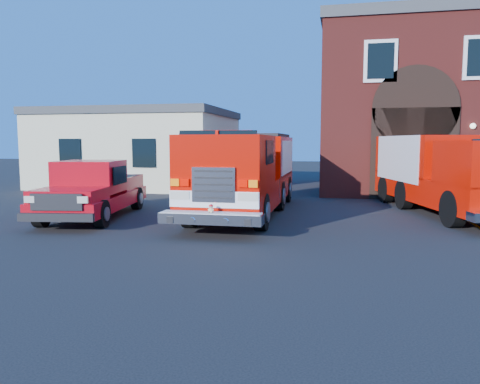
% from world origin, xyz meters
% --- Properties ---
extents(ground, '(100.00, 100.00, 0.00)m').
position_xyz_m(ground, '(0.00, 0.00, 0.00)').
color(ground, black).
rests_on(ground, ground).
extents(parking_stripe_mid, '(0.12, 3.00, 0.01)m').
position_xyz_m(parking_stripe_mid, '(6.50, 4.00, 0.00)').
color(parking_stripe_mid, yellow).
rests_on(parking_stripe_mid, ground).
extents(parking_stripe_far, '(0.12, 3.00, 0.01)m').
position_xyz_m(parking_stripe_far, '(6.50, 7.00, 0.00)').
color(parking_stripe_far, yellow).
rests_on(parking_stripe_far, ground).
extents(fire_station, '(15.20, 10.20, 8.45)m').
position_xyz_m(fire_station, '(8.99, 13.98, 4.25)').
color(fire_station, maroon).
rests_on(fire_station, ground).
extents(side_building, '(10.20, 8.20, 4.35)m').
position_xyz_m(side_building, '(-9.00, 13.00, 2.20)').
color(side_building, beige).
rests_on(side_building, ground).
extents(fire_engine, '(2.73, 9.34, 2.87)m').
position_xyz_m(fire_engine, '(-0.86, 3.76, 1.49)').
color(fire_engine, black).
rests_on(fire_engine, ground).
extents(pickup_truck, '(3.01, 6.13, 1.92)m').
position_xyz_m(pickup_truck, '(-5.67, 1.78, 0.91)').
color(pickup_truck, black).
rests_on(pickup_truck, ground).
extents(secondary_truck, '(4.58, 8.91, 2.77)m').
position_xyz_m(secondary_truck, '(6.09, 5.37, 1.51)').
color(secondary_truck, black).
rests_on(secondary_truck, ground).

